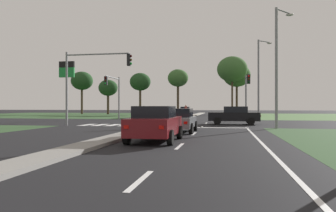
{
  "coord_description": "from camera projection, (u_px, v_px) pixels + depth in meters",
  "views": [
    {
      "loc": [
        5.31,
        -1.21,
        1.6
      ],
      "look_at": [
        0.43,
        26.0,
        1.62
      ],
      "focal_mm": 34.41,
      "sensor_mm": 36.0,
      "label": 1
    }
  ],
  "objects": [
    {
      "name": "ground_plane",
      "position": [
        171.0,
        123.0,
        31.66
      ],
      "size": [
        200.0,
        200.0,
        0.0
      ],
      "primitive_type": "plane",
      "color": "black"
    },
    {
      "name": "traffic_signal_far_left",
      "position": [
        114.0,
        89.0,
        37.75
      ],
      "size": [
        0.32,
        4.73,
        5.18
      ],
      "color": "gray",
      "rests_on": "ground"
    },
    {
      "name": "edge_line_right",
      "position": [
        265.0,
        147.0,
        12.73
      ],
      "size": [
        0.14,
        24.0,
        0.01
      ],
      "primitive_type": "cube",
      "color": "silver",
      "rests_on": "ground"
    },
    {
      "name": "car_maroon_second",
      "position": [
        155.0,
        123.0,
        14.6
      ],
      "size": [
        2.08,
        4.18,
        1.61
      ],
      "color": "maroon",
      "rests_on": "ground"
    },
    {
      "name": "crosswalk_bar_fourth",
      "position": [
        126.0,
        125.0,
        27.06
      ],
      "size": [
        0.7,
        2.8,
        0.01
      ],
      "primitive_type": "cube",
      "color": "silver",
      "rests_on": "ground"
    },
    {
      "name": "crosswalk_bar_fifth",
      "position": [
        139.0,
        125.0,
        26.86
      ],
      "size": [
        0.7,
        2.8,
        0.01
      ],
      "primitive_type": "cube",
      "color": "silver",
      "rests_on": "ground"
    },
    {
      "name": "crosswalk_bar_sixth",
      "position": [
        153.0,
        125.0,
        26.65
      ],
      "size": [
        0.7,
        2.8,
        0.01
      ],
      "primitive_type": "cube",
      "color": "silver",
      "rests_on": "ground"
    },
    {
      "name": "crosswalk_bar_third",
      "position": [
        113.0,
        125.0,
        27.26
      ],
      "size": [
        0.7,
        2.8,
        0.01
      ],
      "primitive_type": "cube",
      "color": "silver",
      "rests_on": "ground"
    },
    {
      "name": "treeline_fourth",
      "position": [
        178.0,
        78.0,
        63.85
      ],
      "size": [
        4.07,
        4.07,
        8.95
      ],
      "color": "#423323",
      "rests_on": "ground"
    },
    {
      "name": "street_lamp_third",
      "position": [
        260.0,
        76.0,
        35.86
      ],
      "size": [
        1.7,
        1.46,
        9.01
      ],
      "color": "gray",
      "rests_on": "ground"
    },
    {
      "name": "traffic_signal_far_right",
      "position": [
        247.0,
        88.0,
        35.04
      ],
      "size": [
        0.32,
        4.77,
        5.12
      ],
      "color": "gray",
      "rests_on": "ground"
    },
    {
      "name": "crosswalk_bar_second",
      "position": [
        100.0,
        125.0,
        27.46
      ],
      "size": [
        0.7,
        2.8,
        0.01
      ],
      "primitive_type": "cube",
      "color": "silver",
      "rests_on": "ground"
    },
    {
      "name": "pedestrian_at_median",
      "position": [
        186.0,
        110.0,
        43.91
      ],
      "size": [
        0.34,
        0.34,
        1.66
      ],
      "rotation": [
        0.0,
        0.0,
        3.11
      ],
      "color": "#9E8966",
      "rests_on": "median_island_far"
    },
    {
      "name": "car_black_near",
      "position": [
        234.0,
        115.0,
        28.39
      ],
      "size": [
        4.44,
        2.04,
        1.58
      ],
      "rotation": [
        0.0,
        0.0,
        1.57
      ],
      "color": "black",
      "rests_on": "ground"
    },
    {
      "name": "fuel_price_totem",
      "position": [
        67.0,
        77.0,
        36.22
      ],
      "size": [
        1.8,
        0.24,
        6.66
      ],
      "color": "silver",
      "rests_on": "ground"
    },
    {
      "name": "traffic_signal_near_left",
      "position": [
        90.0,
        74.0,
        26.15
      ],
      "size": [
        5.68,
        0.32,
        6.07
      ],
      "color": "gray",
      "rests_on": "ground"
    },
    {
      "name": "car_blue_third",
      "position": [
        185.0,
        111.0,
        61.33
      ],
      "size": [
        2.03,
        4.32,
        1.52
      ],
      "rotation": [
        0.0,
        0.0,
        3.14
      ],
      "color": "navy",
      "rests_on": "ground"
    },
    {
      "name": "stop_bar_near",
      "position": [
        205.0,
        128.0,
        24.1
      ],
      "size": [
        6.4,
        0.5,
        0.01
      ],
      "primitive_type": "cube",
      "color": "silver",
      "rests_on": "ground"
    },
    {
      "name": "lane_dash_fifth",
      "position": [
        206.0,
        123.0,
        30.53
      ],
      "size": [
        0.14,
        2.0,
        0.01
      ],
      "primitive_type": "cube",
      "color": "silver",
      "rests_on": "ground"
    },
    {
      "name": "crosswalk_bar_seventh",
      "position": [
        166.0,
        126.0,
        26.45
      ],
      "size": [
        0.7,
        2.8,
        0.01
      ],
      "primitive_type": "cube",
      "color": "silver",
      "rests_on": "ground"
    },
    {
      "name": "lane_dash_third",
      "position": [
        194.0,
        134.0,
        18.72
      ],
      "size": [
        0.14,
        2.0,
        0.01
      ],
      "primitive_type": "cube",
      "color": "silver",
      "rests_on": "ground"
    },
    {
      "name": "crosswalk_bar_near",
      "position": [
        88.0,
        125.0,
        27.67
      ],
      "size": [
        0.7,
        2.8,
        0.01
      ],
      "primitive_type": "cube",
      "color": "silver",
      "rests_on": "ground"
    },
    {
      "name": "car_grey_fourth",
      "position": [
        179.0,
        120.0,
        19.84
      ],
      "size": [
        2.06,
        4.21,
        1.46
      ],
      "color": "slate",
      "rests_on": "ground"
    },
    {
      "name": "treeline_fifth",
      "position": [
        232.0,
        69.0,
        58.94
      ],
      "size": [
        5.52,
        5.52,
        10.75
      ],
      "color": "#423323",
      "rests_on": "ground"
    },
    {
      "name": "treeline_third",
      "position": [
        140.0,
        82.0,
        61.63
      ],
      "size": [
        3.99,
        3.99,
        7.99
      ],
      "color": "#423323",
      "rests_on": "ground"
    },
    {
      "name": "treeline_second",
      "position": [
        108.0,
        88.0,
        64.52
      ],
      "size": [
        3.82,
        3.82,
        6.93
      ],
      "color": "#423323",
      "rests_on": "ground"
    },
    {
      "name": "lane_dash_fourth",
      "position": [
        202.0,
        127.0,
        24.63
      ],
      "size": [
        0.14,
        2.0,
        0.01
      ],
      "primitive_type": "cube",
      "color": "silver",
      "rests_on": "ground"
    },
    {
      "name": "grass_verge_far_left",
      "position": [
        59.0,
        115.0,
        60.27
      ],
      "size": [
        35.0,
        35.0,
        0.01
      ],
      "primitive_type": "cube",
      "color": "#2D4C28",
      "rests_on": "ground"
    },
    {
      "name": "median_island_near",
      "position": [
        92.0,
        144.0,
        12.95
      ],
      "size": [
        1.2,
        22.0,
        0.14
      ],
      "primitive_type": "cube",
      "color": "gray",
      "rests_on": "ground"
    },
    {
      "name": "lane_dash_near",
      "position": [
        140.0,
        180.0,
        6.91
      ],
      "size": [
        0.14,
        2.0,
        0.01
      ],
      "primitive_type": "cube",
      "color": "silver",
      "rests_on": "ground"
    },
    {
      "name": "treeline_sixth",
      "position": [
        237.0,
        76.0,
        62.48
      ],
      "size": [
        5.26,
        5.26,
        9.85
      ],
      "color": "#423323",
      "rests_on": "ground"
    },
    {
      "name": "street_lamp_second",
      "position": [
        278.0,
        61.0,
        23.24
      ],
      "size": [
        1.53,
        1.59,
        8.71
      ],
      "color": "gray",
      "rests_on": "ground"
    },
    {
      "name": "treeline_near",
      "position": [
        82.0,
        81.0,
        67.17
      ],
      "size": [
        4.52,
        4.52,
        8.85
      ],
      "color": "#423323",
      "rests_on": "ground"
    },
    {
      "name": "median_island_far",
      "position": [
        195.0,
        115.0,
        56.26
      ],
      "size": [
        1.2,
        36.0,
        0.14
      ],
      "primitive_type": "cube",
      "color": "#ADA89E",
      "rests_on": "ground"
    },
    {
      "name": "lane_dash_second",
      "position": [
        180.0,
        146.0,
        12.82
      ],
      "size": [
        0.14,
        2.0,
        0.01
      ],
      "primitive_type": "cube",
      "color": "silver",
      "rests_on": "ground"
    }
  ]
}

